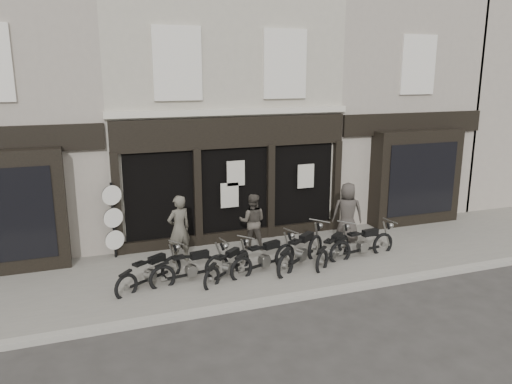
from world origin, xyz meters
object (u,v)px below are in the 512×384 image
object	(u,v)px
man_right	(347,213)
motorcycle_1	(191,270)
man_centre	(252,221)
motorcycle_4	(301,253)
motorcycle_6	(363,246)
motorcycle_2	(228,267)
advert_sign_post	(114,224)
man_left	(179,229)
motorcycle_3	(265,260)
motorcycle_5	(333,251)
motorcycle_0	(150,274)

from	to	relation	value
man_right	motorcycle_1	bearing A→B (deg)	37.52
man_centre	man_right	size ratio (longest dim) A/B	0.89
motorcycle_4	motorcycle_6	xyz separation A→B (m)	(1.91, 0.02, -0.03)
motorcycle_2	advert_sign_post	size ratio (longest dim) A/B	0.74
motorcycle_2	motorcycle_6	distance (m)	3.99
advert_sign_post	man_left	bearing A→B (deg)	-47.53
motorcycle_3	motorcycle_5	size ratio (longest dim) A/B	1.16
motorcycle_3	advert_sign_post	bearing A→B (deg)	128.21
motorcycle_5	man_right	distance (m)	1.83
motorcycle_1	motorcycle_6	bearing A→B (deg)	-9.51
man_centre	man_right	bearing A→B (deg)	-164.55
motorcycle_1	advert_sign_post	size ratio (longest dim) A/B	0.93
motorcycle_3	man_right	size ratio (longest dim) A/B	1.13
motorcycle_0	advert_sign_post	distance (m)	2.40
motorcycle_0	motorcycle_1	size ratio (longest dim) A/B	0.87
man_left	man_right	distance (m)	5.11
motorcycle_6	man_left	bearing A→B (deg)	158.00
motorcycle_3	motorcycle_4	distance (m)	1.06
motorcycle_6	man_centre	size ratio (longest dim) A/B	1.34
motorcycle_5	man_left	distance (m)	4.25
motorcycle_1	motorcycle_3	size ratio (longest dim) A/B	1.02
motorcycle_1	motorcycle_5	distance (m)	3.95
motorcycle_1	motorcycle_3	world-z (taller)	motorcycle_3
motorcycle_4	motorcycle_6	bearing A→B (deg)	-35.12
motorcycle_2	man_centre	world-z (taller)	man_centre
motorcycle_1	man_left	world-z (taller)	man_left
man_left	man_right	world-z (taller)	man_left
motorcycle_2	motorcycle_6	xyz separation A→B (m)	(3.99, 0.10, 0.04)
motorcycle_0	motorcycle_2	xyz separation A→B (m)	(1.92, -0.17, -0.01)
motorcycle_0	motorcycle_3	size ratio (longest dim) A/B	0.88
motorcycle_3	man_left	world-z (taller)	man_left
motorcycle_2	man_right	world-z (taller)	man_right
motorcycle_3	motorcycle_6	xyz separation A→B (m)	(2.97, 0.03, 0.01)
motorcycle_3	motorcycle_1	bearing A→B (deg)	160.49
motorcycle_1	motorcycle_2	bearing A→B (deg)	-15.13
motorcycle_1	motorcycle_2	world-z (taller)	motorcycle_1
motorcycle_4	man_left	distance (m)	3.36
motorcycle_0	motorcycle_5	xyz separation A→B (m)	(4.95, -0.12, 0.01)
motorcycle_4	advert_sign_post	distance (m)	5.21
advert_sign_post	man_right	bearing A→B (deg)	-26.91
motorcycle_1	motorcycle_4	size ratio (longest dim) A/B	1.03
motorcycle_1	man_right	xyz separation A→B (m)	(5.10, 1.23, 0.64)
man_left	motorcycle_0	bearing A→B (deg)	33.24
motorcycle_0	advert_sign_post	world-z (taller)	advert_sign_post
man_centre	motorcycle_5	bearing A→B (deg)	159.60
motorcycle_3	man_left	distance (m)	2.47
motorcycle_3	man_left	size ratio (longest dim) A/B	1.11
motorcycle_5	motorcycle_1	bearing A→B (deg)	141.36
motorcycle_1	motorcycle_6	distance (m)	4.91
motorcycle_0	motorcycle_2	distance (m)	1.92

